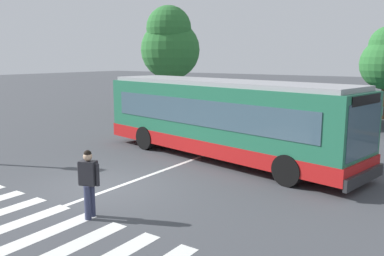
% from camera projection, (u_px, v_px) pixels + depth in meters
% --- Properties ---
extents(ground_plane, '(160.00, 160.00, 0.00)m').
position_uv_depth(ground_plane, '(103.00, 188.00, 12.21)').
color(ground_plane, '#424449').
extents(city_transit_bus, '(11.54, 4.61, 3.06)m').
position_uv_depth(city_transit_bus, '(222.00, 118.00, 15.59)').
color(city_transit_bus, black).
rests_on(city_transit_bus, ground_plane).
extents(pedestrian_crossing_street, '(0.55, 0.38, 1.72)m').
position_uv_depth(pedestrian_crossing_street, '(89.00, 180.00, 9.79)').
color(pedestrian_crossing_street, '#333856').
rests_on(pedestrian_crossing_street, ground_plane).
extents(parked_car_silver, '(1.92, 4.52, 1.35)m').
position_uv_depth(parked_car_silver, '(236.00, 104.00, 27.48)').
color(parked_car_silver, black).
rests_on(parked_car_silver, ground_plane).
extents(parked_car_blue, '(2.05, 4.59, 1.35)m').
position_uv_depth(parked_car_blue, '(273.00, 106.00, 26.27)').
color(parked_car_blue, black).
rests_on(parked_car_blue, ground_plane).
extents(parked_car_charcoal, '(2.02, 4.58, 1.35)m').
position_uv_depth(parked_car_charcoal, '(317.00, 109.00, 24.95)').
color(parked_car_charcoal, black).
rests_on(parked_car_charcoal, ground_plane).
extents(parked_car_teal, '(1.96, 4.54, 1.35)m').
position_uv_depth(parked_car_teal, '(360.00, 112.00, 23.57)').
color(parked_car_teal, black).
rests_on(parked_car_teal, ground_plane).
extents(background_tree_left, '(4.20, 4.20, 7.51)m').
position_uv_depth(background_tree_left, '(170.00, 44.00, 28.50)').
color(background_tree_left, brown).
rests_on(background_tree_left, ground_plane).
extents(crosswalk_painted_stripes, '(7.57, 2.98, 0.01)m').
position_uv_depth(crosswalk_painted_stripes, '(26.00, 230.00, 9.21)').
color(crosswalk_painted_stripes, silver).
rests_on(crosswalk_painted_stripes, ground_plane).
extents(lane_center_line, '(0.16, 24.00, 0.01)m').
position_uv_depth(lane_center_line, '(153.00, 174.00, 13.67)').
color(lane_center_line, silver).
rests_on(lane_center_line, ground_plane).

